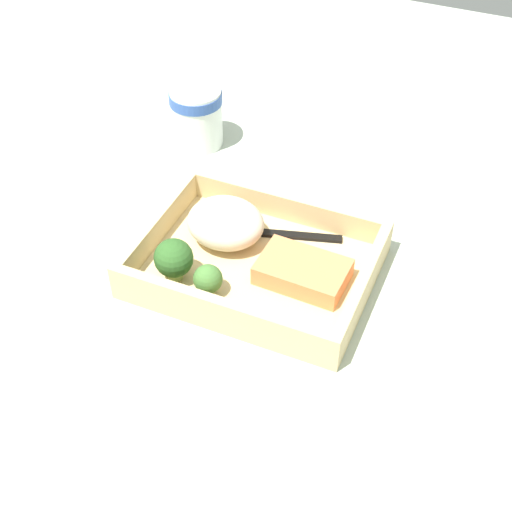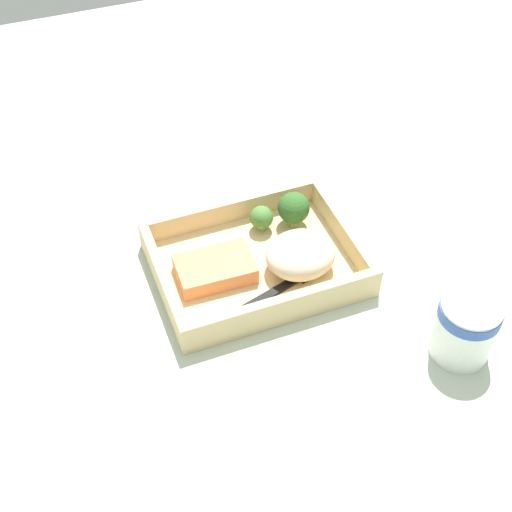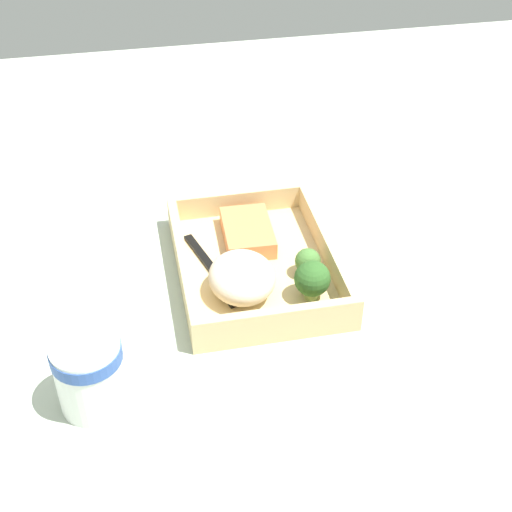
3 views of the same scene
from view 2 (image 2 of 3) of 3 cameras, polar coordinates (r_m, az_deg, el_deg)
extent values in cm
cube|color=#B3C0AB|center=(96.19, 0.00, -1.53)|extent=(160.00, 160.00, 2.00)
cube|color=#D3B882|center=(95.02, 0.00, -0.88)|extent=(26.49, 20.05, 1.20)
cube|color=#D3B882|center=(87.55, 2.22, -4.07)|extent=(26.49, 1.20, 3.37)
cube|color=#D3B882|center=(99.73, -1.94, 3.72)|extent=(26.49, 1.20, 3.37)
cube|color=#D3B882|center=(91.04, -7.46, -1.98)|extent=(1.20, 17.65, 3.37)
cube|color=#D3B882|center=(97.28, 6.97, 2.00)|extent=(1.20, 17.65, 3.37)
cube|color=#EC844E|center=(92.75, -3.38, -0.85)|extent=(10.15, 6.75, 2.41)
ellipsoid|color=beige|center=(92.39, 3.57, 0.10)|extent=(9.25, 8.18, 5.07)
cylinder|color=#7D984F|center=(99.55, 2.99, 2.96)|extent=(1.68, 1.68, 1.79)
sphere|color=#2E5C25|center=(98.12, 3.03, 3.86)|extent=(4.43, 4.43, 4.43)
cylinder|color=#7D9654|center=(98.89, 0.43, 2.46)|extent=(1.24, 1.24, 1.25)
sphere|color=#467734|center=(97.85, 0.44, 3.11)|extent=(3.26, 3.26, 3.26)
cube|color=black|center=(90.10, 0.34, -3.53)|extent=(12.22, 4.48, 0.44)
cube|color=black|center=(93.50, 4.19, -1.30)|extent=(3.88, 3.05, 0.44)
cylinder|color=white|center=(87.10, 16.38, -5.58)|extent=(7.10, 7.10, 8.52)
cylinder|color=#3356A8|center=(84.79, 16.81, -4.28)|extent=(7.31, 7.31, 1.53)
cube|color=white|center=(91.57, -13.95, -5.62)|extent=(8.61, 13.42, 0.24)
camera|label=1|loc=(1.15, -26.44, 36.82)|focal=50.00mm
camera|label=3|loc=(1.05, 49.33, 26.79)|focal=50.00mm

